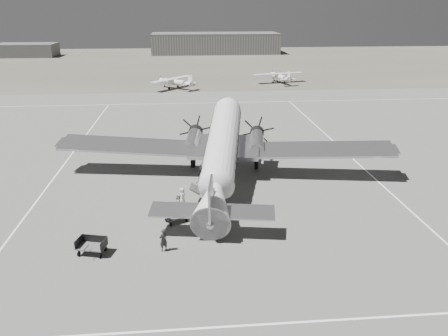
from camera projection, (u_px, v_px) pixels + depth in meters
ground at (256, 205)px, 35.38m from camera, size 260.00×260.00×0.00m
taxi_line_near at (299, 322)px, 22.31m from camera, size 60.00×0.15×0.01m
taxi_line_right at (398, 200)px, 36.36m from camera, size 0.15×80.00×0.01m
taxi_line_left at (61, 169)px, 43.22m from camera, size 0.15×60.00×0.01m
taxi_line_horizon at (219, 103)px, 72.70m from camera, size 90.00×0.15×0.01m
grass_infield at (204, 62)px, 124.03m from camera, size 260.00×90.00×0.01m
hangar_main at (215, 43)px, 146.62m from camera, size 42.00×14.00×6.60m
shed_secondary at (27, 50)px, 137.46m from camera, size 18.00×10.00×4.00m
dc3_airliner at (222, 151)px, 38.77m from camera, size 35.10×26.97×6.10m
light_plane_left at (174, 83)px, 84.50m from camera, size 13.58×13.83×2.23m
light_plane_right at (280, 78)px, 90.65m from camera, size 12.71×11.22×2.26m
baggage_cart_near at (176, 216)px, 32.53m from camera, size 2.08×1.87×0.97m
baggage_cart_far at (92, 246)px, 28.33m from camera, size 2.18×1.78×1.08m
ground_crew at (163, 240)px, 28.58m from camera, size 0.69×0.63×1.59m
ramp_agent at (179, 203)px, 33.84m from camera, size 0.90×0.98×1.62m
passenger at (182, 196)px, 35.21m from camera, size 0.60×0.81×1.50m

